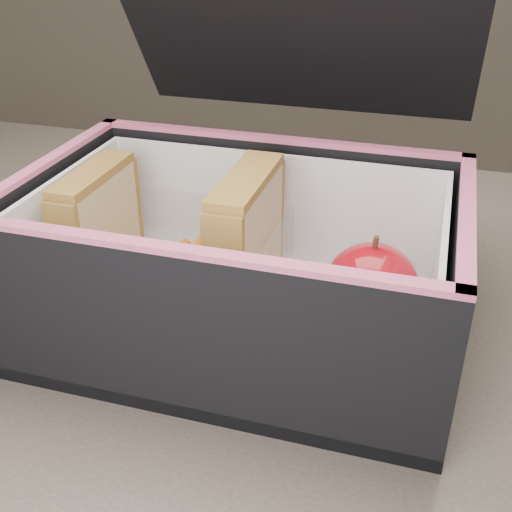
# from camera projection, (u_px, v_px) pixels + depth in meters

# --- Properties ---
(kitchen_table) EXTENTS (1.20, 0.80, 0.75)m
(kitchen_table) POSITION_uv_depth(u_px,v_px,m) (275.00, 400.00, 0.58)
(kitchen_table) COLOR #665A4E
(kitchen_table) RESTS_ON ground
(lunch_bag) EXTENTS (0.33, 0.34, 0.30)m
(lunch_bag) POSITION_uv_depth(u_px,v_px,m) (242.00, 249.00, 0.49)
(lunch_bag) COLOR black
(lunch_bag) RESTS_ON kitchen_table
(plastic_tub) EXTENTS (0.17, 0.12, 0.07)m
(plastic_tub) POSITION_uv_depth(u_px,v_px,m) (172.00, 263.00, 0.52)
(plastic_tub) COLOR white
(plastic_tub) RESTS_ON lunch_bag
(sandwich_left) EXTENTS (0.03, 0.09, 0.11)m
(sandwich_left) POSITION_uv_depth(u_px,v_px,m) (99.00, 231.00, 0.52)
(sandwich_left) COLOR tan
(sandwich_left) RESTS_ON plastic_tub
(sandwich_right) EXTENTS (0.03, 0.10, 0.12)m
(sandwich_right) POSITION_uv_depth(u_px,v_px,m) (247.00, 246.00, 0.49)
(sandwich_right) COLOR tan
(sandwich_right) RESTS_ON plastic_tub
(carrot_sticks) EXTENTS (0.05, 0.13, 0.03)m
(carrot_sticks) POSITION_uv_depth(u_px,v_px,m) (177.00, 283.00, 0.52)
(carrot_sticks) COLOR #D1660B
(carrot_sticks) RESTS_ON plastic_tub
(paper_napkin) EXTENTS (0.10, 0.10, 0.01)m
(paper_napkin) POSITION_uv_depth(u_px,v_px,m) (365.00, 323.00, 0.50)
(paper_napkin) COLOR white
(paper_napkin) RESTS_ON lunch_bag
(red_apple) EXTENTS (0.09, 0.09, 0.07)m
(red_apple) POSITION_uv_depth(u_px,v_px,m) (371.00, 285.00, 0.48)
(red_apple) COLOR maroon
(red_apple) RESTS_ON paper_napkin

